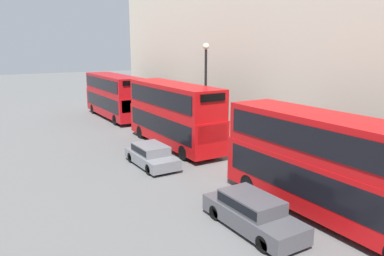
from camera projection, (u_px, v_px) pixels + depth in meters
The scene contains 7 objects.
bus_leading at pixel (331, 164), 15.58m from camera, with size 2.59×10.83×4.44m.
bus_second_in_queue at pixel (174, 112), 27.01m from camera, with size 2.59×10.08×4.58m.
bus_third_in_queue at pixel (113, 94), 37.62m from camera, with size 2.59×10.20×4.33m.
car_dark_sedan at pixel (252, 212), 14.99m from camera, with size 1.75×4.70×1.42m.
car_hatchback at pixel (151, 155), 22.88m from camera, with size 1.84×4.26×1.33m.
street_lamp at pixel (206, 85), 26.42m from camera, with size 0.44×0.44×7.40m.
pedestrian at pixel (382, 196), 16.46m from camera, with size 0.36×0.36×1.68m.
Camera 1 is at (-11.07, -3.26, 7.30)m, focal length 35.00 mm.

